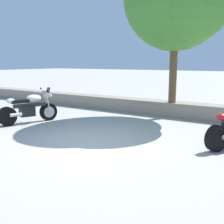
# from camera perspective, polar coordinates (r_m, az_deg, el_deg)

# --- Properties ---
(ground_plane) EXTENTS (120.00, 120.00, 0.00)m
(ground_plane) POSITION_cam_1_polar(r_m,az_deg,el_deg) (7.14, -4.42, -6.67)
(ground_plane) COLOR #A3A099
(stone_wall) EXTENTS (36.00, 0.80, 0.55)m
(stone_wall) POSITION_cam_1_polar(r_m,az_deg,el_deg) (11.16, 10.96, 0.74)
(stone_wall) COLOR gray
(stone_wall) RESTS_ON ground
(motorcycle_white_near_left) EXTENTS (0.97, 1.99, 1.18)m
(motorcycle_white_near_left) POSITION_cam_1_polar(r_m,az_deg,el_deg) (9.96, -16.46, 0.62)
(motorcycle_white_near_left) COLOR black
(motorcycle_white_near_left) RESTS_ON ground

